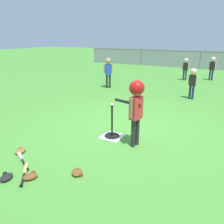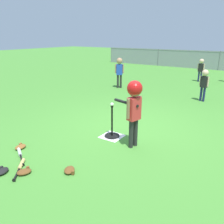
{
  "view_description": "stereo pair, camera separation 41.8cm",
  "coord_description": "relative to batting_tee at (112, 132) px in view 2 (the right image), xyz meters",
  "views": [
    {
      "loc": [
        2.08,
        -4.45,
        2.05
      ],
      "look_at": [
        -0.03,
        -0.57,
        0.55
      ],
      "focal_mm": 36.31,
      "sensor_mm": 36.0,
      "label": 1
    },
    {
      "loc": [
        2.44,
        -4.23,
        2.05
      ],
      "look_at": [
        -0.03,
        -0.57,
        0.55
      ],
      "focal_mm": 36.31,
      "sensor_mm": 36.0,
      "label": 2
    }
  ],
  "objects": [
    {
      "name": "fielder_deep_left",
      "position": [
        0.91,
        3.92,
        0.56
      ],
      "size": [
        0.3,
        0.2,
        1.03
      ],
      "color": "#191E4C",
      "rests_on": "ground_plane"
    },
    {
      "name": "glove_tossed_aside",
      "position": [
        -0.36,
        -1.91,
        -0.07
      ],
      "size": [
        0.25,
        0.27,
        0.07
      ],
      "color": "brown",
      "rests_on": "ground_plane"
    },
    {
      "name": "spare_bat_silver",
      "position": [
        -0.96,
        -1.57,
        -0.08
      ],
      "size": [
        0.66,
        0.39,
        0.06
      ],
      "color": "silver",
      "rests_on": "ground_plane"
    },
    {
      "name": "glove_by_plate",
      "position": [
        -1.14,
        -1.43,
        -0.07
      ],
      "size": [
        0.19,
        0.23,
        0.07
      ],
      "color": "brown",
      "rests_on": "ground_plane"
    },
    {
      "name": "outfield_fence",
      "position": [
        0.03,
        11.72,
        0.51
      ],
      "size": [
        16.06,
        0.06,
        1.15
      ],
      "color": "slate",
      "rests_on": "ground_plane"
    },
    {
      "name": "home_plate",
      "position": [
        0.0,
        0.0,
        -0.1
      ],
      "size": [
        0.44,
        0.44,
        0.01
      ],
      "primitive_type": "cube",
      "color": "white",
      "rests_on": "ground_plane"
    },
    {
      "name": "ground_plane",
      "position": [
        0.03,
        0.57,
        -0.11
      ],
      "size": [
        60.0,
        60.0,
        0.0
      ],
      "primitive_type": "plane",
      "color": "#478C33"
    },
    {
      "name": "glove_near_bats",
      "position": [
        0.19,
        -1.48,
        -0.07
      ],
      "size": [
        0.25,
        0.27,
        0.07
      ],
      "color": "brown",
      "rests_on": "ground_plane"
    },
    {
      "name": "batting_tee",
      "position": [
        0.0,
        0.0,
        0.0
      ],
      "size": [
        0.32,
        0.32,
        0.68
      ],
      "color": "black",
      "rests_on": "ground_plane"
    },
    {
      "name": "glove_outfield_drop",
      "position": [
        -0.66,
        -2.09,
        -0.07
      ],
      "size": [
        0.23,
        0.26,
        0.07
      ],
      "color": "black",
      "rests_on": "ground_plane"
    },
    {
      "name": "baseball_on_tee",
      "position": [
        0.0,
        0.0,
        0.61
      ],
      "size": [
        0.07,
        0.07,
        0.07
      ],
      "primitive_type": "sphere",
      "color": "white",
      "rests_on": "batting_tee"
    },
    {
      "name": "batter_child",
      "position": [
        0.58,
        -0.15,
        0.81
      ],
      "size": [
        0.64,
        0.36,
        1.29
      ],
      "color": "#262626",
      "rests_on": "ground_plane"
    },
    {
      "name": "fielder_deep_center",
      "position": [
        -2.4,
        4.09,
        0.67
      ],
      "size": [
        0.32,
        0.25,
        1.21
      ],
      "color": "#262626",
      "rests_on": "ground_plane"
    },
    {
      "name": "spare_bat_wood",
      "position": [
        -0.56,
        -1.84,
        -0.08
      ],
      "size": [
        0.43,
        0.48,
        0.06
      ],
      "color": "#DBB266",
      "rests_on": "ground_plane"
    },
    {
      "name": "fielder_near_right",
      "position": [
        -0.01,
        7.29,
        0.56
      ],
      "size": [
        0.31,
        0.21,
        1.04
      ],
      "color": "#191E4C",
      "rests_on": "ground_plane"
    }
  ]
}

